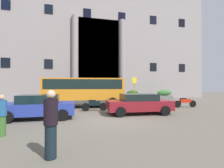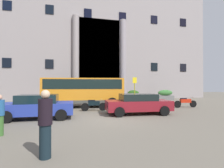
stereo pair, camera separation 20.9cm
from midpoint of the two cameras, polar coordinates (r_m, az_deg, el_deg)
The scene contains 13 objects.
ground_plane at distance 9.80m, azimuth -1.23°, elevation -12.10°, with size 80.00×64.00×0.12m, color #686155.
office_building_facade at distance 28.30m, azimuth -8.82°, elevation 17.26°, with size 36.36×9.68×21.10m.
orange_minibus at distance 14.94m, azimuth -9.15°, elevation -1.95°, with size 7.05×3.21×2.54m.
bus_stop_sign at distance 17.47m, azimuth 8.08°, elevation -1.20°, with size 0.44×0.08×2.75m.
hedge_planter_entrance_left at distance 23.15m, azimuth 18.01°, elevation -3.63°, with size 2.17×0.78×1.32m.
hedge_planter_entrance_right at distance 20.26m, azimuth -15.56°, elevation -4.21°, with size 2.07×0.80×1.23m.
hedge_planter_west at distance 20.89m, azimuth 7.60°, elevation -3.99°, with size 1.56×0.78×1.33m.
hedge_planter_east at distance 20.07m, azimuth -2.44°, elevation -3.88°, with size 1.80×0.86×1.51m.
parked_hatchback_near at distance 11.36m, azimuth 9.34°, elevation -6.59°, with size 4.36×2.24×1.35m.
parked_estate_mid at distance 10.54m, azimuth -23.46°, elevation -6.98°, with size 3.94×2.01×1.38m.
scooter_by_planter at distance 12.65m, azimuth -5.92°, elevation -7.11°, with size 1.93×0.55×0.89m.
motorcycle_near_kerb at distance 15.84m, azimuth 24.04°, elevation -5.71°, with size 2.09×0.55×0.89m.
pedestrian_man_crossing at distance 4.79m, azimuth -20.66°, elevation -12.52°, with size 0.36×0.36×1.79m.
Camera 2 is at (-1.86, -9.42, 1.91)m, focal length 26.73 mm.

